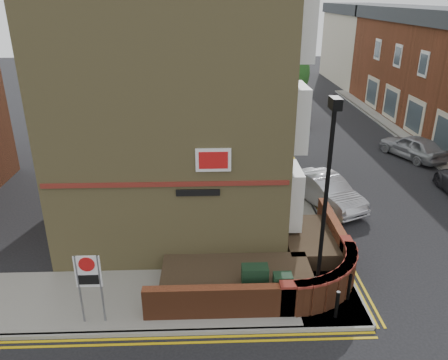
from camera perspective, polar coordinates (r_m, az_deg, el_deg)
ground at (r=13.17m, az=5.90°, el=-19.11°), size 120.00×120.00×0.00m
pavement_corner at (r=14.30m, az=-9.48°, el=-15.08°), size 13.00×3.00×0.12m
pavement_main at (r=27.35m, az=5.66°, el=4.25°), size 2.00×32.00×0.12m
kerb_side at (r=13.16m, az=-10.28°, el=-19.10°), size 13.00×0.15×0.12m
kerb_main_near at (r=27.50m, az=7.73°, el=4.26°), size 0.15×32.00×0.12m
kerb_main_far at (r=27.37m, az=25.54°, el=2.06°), size 0.15×40.00×0.12m
yellow_lines_side at (r=13.01m, az=-10.41°, el=-20.01°), size 13.00×0.28×0.01m
yellow_lines_main at (r=27.56m, az=8.24°, el=4.15°), size 0.28×32.00×0.01m
corner_building at (r=17.88m, az=-6.16°, el=14.59°), size 8.95×10.40×13.60m
garden_wall at (r=15.10m, az=4.62°, el=-12.76°), size 6.80×6.00×1.20m
lamppost at (r=12.57m, az=13.05°, el=-3.38°), size 0.25×0.50×6.30m
utility_cabinet_large at (r=13.68m, az=4.01°, el=-13.29°), size 0.80×0.45×1.20m
utility_cabinet_small at (r=13.57m, az=7.60°, el=-14.05°), size 0.55×0.40×1.10m
bollard_near at (r=13.50m, az=14.53°, el=-15.48°), size 0.11×0.11×0.90m
bollard_far at (r=14.27m, az=16.02°, el=-13.29°), size 0.11×0.11×0.90m
zone_sign at (r=12.87m, az=-17.26°, el=-12.00°), size 0.72×0.07×2.20m
far_terrace_cream at (r=50.53m, az=17.26°, el=16.65°), size 5.40×12.40×8.00m
tree_near at (r=24.32m, az=6.69°, el=13.15°), size 3.64×3.65×6.70m
tree_mid at (r=32.11m, az=4.59°, el=16.50°), size 4.03×4.03×7.42m
tree_far at (r=40.05m, az=3.26°, el=17.41°), size 3.81×3.81×7.00m
traffic_light_assembly at (r=35.40m, az=4.59°, el=13.15°), size 0.20×0.16×4.20m
silver_car_near at (r=20.16m, az=13.14°, el=-1.36°), size 3.08×4.45×1.39m
red_car_main at (r=33.46m, az=8.14°, el=8.87°), size 2.82×5.59×1.52m
silver_car_far at (r=27.67m, az=23.42°, el=4.04°), size 3.10×4.39×1.39m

